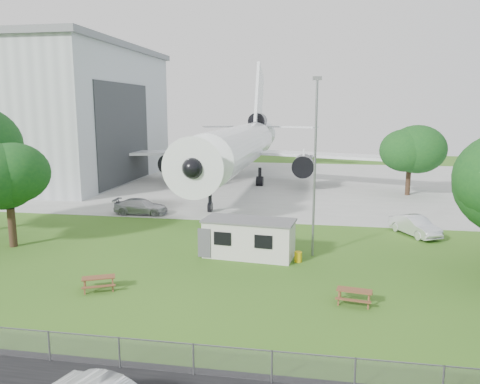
% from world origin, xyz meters
% --- Properties ---
extents(ground, '(160.00, 160.00, 0.00)m').
position_xyz_m(ground, '(0.00, 0.00, 0.00)').
color(ground, '#497924').
extents(concrete_apron, '(120.00, 46.00, 0.03)m').
position_xyz_m(concrete_apron, '(0.00, 38.00, 0.01)').
color(concrete_apron, '#B7B7B2').
rests_on(concrete_apron, ground).
extents(airliner, '(46.36, 47.73, 17.69)m').
position_xyz_m(airliner, '(-2.00, 35.86, 5.27)').
color(airliner, white).
rests_on(airliner, ground).
extents(site_cabin, '(6.88, 3.35, 2.62)m').
position_xyz_m(site_cabin, '(3.90, 5.25, 1.31)').
color(site_cabin, beige).
rests_on(site_cabin, ground).
extents(picnic_west, '(2.27, 2.12, 0.76)m').
position_xyz_m(picnic_west, '(-3.53, -2.12, 0.00)').
color(picnic_west, brown).
rests_on(picnic_west, ground).
extents(picnic_east, '(2.02, 1.77, 0.76)m').
position_xyz_m(picnic_east, '(10.50, -1.62, 0.00)').
color(picnic_east, brown).
rests_on(picnic_east, ground).
extents(fence, '(58.00, 0.04, 1.30)m').
position_xyz_m(fence, '(0.00, -9.50, 0.00)').
color(fence, gray).
rests_on(fence, ground).
extents(lamp_mast, '(0.16, 0.16, 12.00)m').
position_xyz_m(lamp_mast, '(8.20, 6.20, 6.00)').
color(lamp_mast, slate).
rests_on(lamp_mast, ground).
extents(tree_west_small, '(6.17, 6.17, 8.03)m').
position_xyz_m(tree_west_small, '(-13.63, 4.64, 4.93)').
color(tree_west_small, '#382619').
rests_on(tree_west_small, ground).
extents(tree_far_apron, '(6.82, 6.82, 9.08)m').
position_xyz_m(tree_far_apron, '(18.76, 31.17, 5.65)').
color(tree_far_apron, '#382619').
rests_on(tree_far_apron, ground).
extents(car_ne_sedan, '(3.71, 4.97, 1.57)m').
position_xyz_m(car_ne_sedan, '(16.19, 12.84, 0.78)').
color(car_ne_sedan, silver).
rests_on(car_ne_sedan, ground).
extents(car_apron_van, '(5.25, 2.37, 1.49)m').
position_xyz_m(car_apron_van, '(-8.31, 16.34, 0.75)').
color(car_apron_van, '#A9ABB0').
rests_on(car_apron_van, ground).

